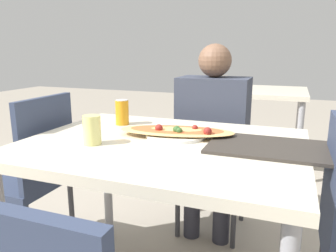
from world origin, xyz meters
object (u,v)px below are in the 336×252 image
at_px(person_seated, 212,126).
at_px(pizza_main, 177,132).
at_px(dining_table, 163,160).
at_px(chair_far_seated, 216,149).
at_px(soda_can, 122,112).
at_px(chair_side_left, 32,171).
at_px(drink_glass, 92,130).

xyz_separation_m(person_seated, pizza_main, (-0.03, -0.55, 0.09)).
xyz_separation_m(dining_table, chair_far_seated, (0.06, 0.77, -0.17)).
distance_m(dining_table, pizza_main, 0.14).
relative_size(person_seated, pizza_main, 2.22).
xyz_separation_m(chair_far_seated, pizza_main, (-0.03, -0.67, 0.27)).
distance_m(person_seated, soda_can, 0.58).
bearing_deg(chair_far_seated, chair_side_left, 41.78).
relative_size(chair_far_seated, person_seated, 0.78).
bearing_deg(pizza_main, dining_table, -105.25).
distance_m(pizza_main, soda_can, 0.36).
bearing_deg(chair_side_left, soda_can, -68.54).
height_order(dining_table, person_seated, person_seated).
height_order(person_seated, soda_can, person_seated).
height_order(chair_far_seated, person_seated, person_seated).
xyz_separation_m(pizza_main, soda_can, (-0.33, 0.12, 0.04)).
bearing_deg(drink_glass, person_seated, 68.88).
distance_m(dining_table, chair_far_seated, 0.79).
height_order(dining_table, drink_glass, drink_glass).
xyz_separation_m(chair_side_left, person_seated, (0.81, 0.61, 0.18)).
distance_m(dining_table, drink_glass, 0.31).
bearing_deg(person_seated, soda_can, 49.96).
xyz_separation_m(dining_table, pizza_main, (0.03, 0.10, 0.10)).
bearing_deg(chair_far_seated, drink_glass, 71.39).
xyz_separation_m(dining_table, person_seated, (0.06, 0.65, 0.01)).
relative_size(person_seated, drink_glass, 9.99).
bearing_deg(dining_table, chair_side_left, 176.53).
bearing_deg(soda_can, drink_glass, -80.57).
bearing_deg(pizza_main, person_seated, 86.89).
relative_size(soda_can, drink_glass, 1.07).
bearing_deg(chair_far_seated, soda_can, 56.47).
relative_size(person_seated, soda_can, 9.30).
bearing_deg(dining_table, person_seated, 85.03).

